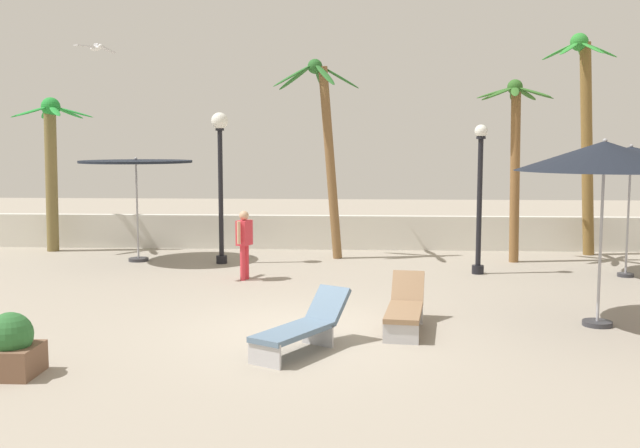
{
  "coord_description": "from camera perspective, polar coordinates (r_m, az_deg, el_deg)",
  "views": [
    {
      "loc": [
        0.82,
        -11.7,
        3.07
      ],
      "look_at": [
        0.0,
        3.25,
        1.4
      ],
      "focal_mm": 41.16,
      "sensor_mm": 36.0,
      "label": 1
    }
  ],
  "objects": [
    {
      "name": "seagull_0",
      "position": [
        16.91,
        -17.02,
        12.97
      ],
      "size": [
        0.65,
        0.93,
        0.17
      ],
      "color": "white"
    },
    {
      "name": "palm_tree_2",
      "position": [
        21.95,
        -20.17,
        5.03
      ],
      "size": [
        2.34,
        2.19,
        4.32
      ],
      "color": "brown",
      "rests_on": "ground_plane"
    },
    {
      "name": "ground_plane",
      "position": [
        12.13,
        -0.85,
        -8.3
      ],
      "size": [
        56.0,
        56.0,
        0.0
      ],
      "primitive_type": "plane",
      "color": "#9E9384"
    },
    {
      "name": "palm_tree_1",
      "position": [
        19.31,
        0.43,
        6.9
      ],
      "size": [
        2.28,
        2.28,
        5.22
      ],
      "color": "brown",
      "rests_on": "ground_plane"
    },
    {
      "name": "lounge_chair_0",
      "position": [
        10.88,
        -1.37,
        -7.92
      ],
      "size": [
        1.44,
        1.9,
        0.84
      ],
      "color": "#B7B7BC",
      "rests_on": "ground_plane"
    },
    {
      "name": "patio_umbrella_1",
      "position": [
        18.03,
        23.03,
        4.93
      ],
      "size": [
        3.14,
        3.14,
        3.03
      ],
      "color": "#333338",
      "rests_on": "ground_plane"
    },
    {
      "name": "lamp_post_0",
      "position": [
        18.65,
        -7.76,
        4.78
      ],
      "size": [
        0.43,
        0.43,
        3.82
      ],
      "color": "black",
      "rests_on": "ground_plane"
    },
    {
      "name": "palm_tree_0",
      "position": [
        19.34,
        14.91,
        6.04
      ],
      "size": [
        2.03,
        2.03,
        4.65
      ],
      "color": "brown",
      "rests_on": "ground_plane"
    },
    {
      "name": "guest_0",
      "position": [
        16.45,
        -5.91,
        -1.13
      ],
      "size": [
        0.35,
        0.53,
        1.56
      ],
      "color": "#D8333F",
      "rests_on": "ground_plane"
    },
    {
      "name": "patio_umbrella_2",
      "position": [
        12.94,
        21.23,
        4.89
      ],
      "size": [
        2.91,
        2.91,
        3.14
      ],
      "color": "#333338",
      "rests_on": "ground_plane"
    },
    {
      "name": "lamp_post_1",
      "position": [
        17.42,
        12.31,
        2.38
      ],
      "size": [
        0.3,
        0.3,
        3.48
      ],
      "color": "black",
      "rests_on": "ground_plane"
    },
    {
      "name": "planter",
      "position": [
        10.61,
        -22.91,
        -8.81
      ],
      "size": [
        0.7,
        0.7,
        0.85
      ],
      "color": "brown",
      "rests_on": "ground_plane"
    },
    {
      "name": "palm_tree_3",
      "position": [
        21.17,
        19.91,
        7.33
      ],
      "size": [
        1.91,
        1.92,
        5.97
      ],
      "color": "brown",
      "rests_on": "ground_plane"
    },
    {
      "name": "lounge_chair_1",
      "position": [
        12.21,
        6.63,
        -6.4
      ],
      "size": [
        0.79,
        1.94,
        0.83
      ],
      "color": "#B7B7BC",
      "rests_on": "ground_plane"
    },
    {
      "name": "patio_umbrella_0",
      "position": [
        19.43,
        -14.12,
        4.38
      ],
      "size": [
        2.86,
        2.86,
        2.7
      ],
      "color": "#333338",
      "rests_on": "ground_plane"
    },
    {
      "name": "boundary_wall",
      "position": [
        21.15,
        0.89,
        -0.65
      ],
      "size": [
        25.2,
        0.3,
        0.97
      ],
      "primitive_type": "cube",
      "color": "silver",
      "rests_on": "ground_plane"
    }
  ]
}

